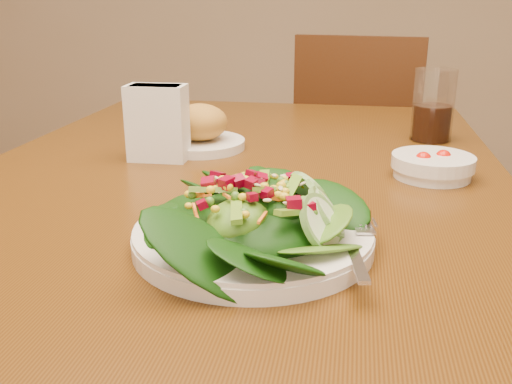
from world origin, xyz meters
TOP-DOWN VIEW (x-y plane):
  - dining_table at (0.00, 0.00)m, footprint 0.90×1.40m
  - chair_far at (0.22, 1.10)m, footprint 0.48×0.48m
  - salad_plate at (0.09, -0.23)m, footprint 0.28×0.28m
  - bread_plate at (-0.10, 0.19)m, footprint 0.17×0.17m
  - tomato_bowl at (0.32, 0.08)m, footprint 0.13×0.13m
  - drinking_glass at (0.35, 0.34)m, footprint 0.08×0.08m
  - napkin_holder at (-0.15, 0.11)m, footprint 0.10×0.06m

SIDE VIEW (x-z plane):
  - chair_far at x=0.22m, z-range 0.03..0.94m
  - dining_table at x=0.00m, z-range 0.27..1.02m
  - tomato_bowl at x=0.32m, z-range 0.75..0.79m
  - salad_plate at x=0.09m, z-range 0.74..0.82m
  - bread_plate at x=-0.10m, z-range 0.74..0.83m
  - drinking_glass at x=0.35m, z-range 0.74..0.88m
  - napkin_holder at x=-0.15m, z-range 0.75..0.89m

